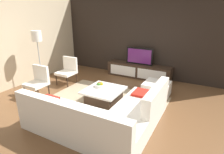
{
  "coord_description": "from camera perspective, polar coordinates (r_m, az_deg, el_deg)",
  "views": [
    {
      "loc": [
        2.23,
        -3.77,
        2.33
      ],
      "look_at": [
        -0.09,
        0.53,
        0.58
      ],
      "focal_mm": 30.23,
      "sensor_mm": 36.0,
      "label": 1
    }
  ],
  "objects": [
    {
      "name": "ottoman",
      "position": [
        5.51,
        13.31,
        -3.64
      ],
      "size": [
        0.7,
        0.7,
        0.4
      ],
      "primitive_type": "cube",
      "color": "white",
      "rests_on": "ground"
    },
    {
      "name": "area_rug",
      "position": [
        5.01,
        -3.01,
        -8.05
      ],
      "size": [
        3.07,
        2.44,
        0.01
      ],
      "primitive_type": "cube",
      "color": "tan",
      "rests_on": "ground"
    },
    {
      "name": "accent_chair_near",
      "position": [
        5.67,
        -21.41,
        -0.71
      ],
      "size": [
        0.55,
        0.52,
        0.87
      ],
      "rotation": [
        0.0,
        0.0,
        0.14
      ],
      "color": "#332319",
      "rests_on": "ground"
    },
    {
      "name": "side_wall_left",
      "position": [
        6.79,
        -25.63,
        9.89
      ],
      "size": [
        0.12,
        5.2,
        2.8
      ],
      "primitive_type": "cube",
      "color": "beige",
      "rests_on": "ground"
    },
    {
      "name": "coffee_table",
      "position": [
        4.99,
        -2.45,
        -5.59
      ],
      "size": [
        0.94,
        0.96,
        0.38
      ],
      "color": "#332319",
      "rests_on": "ground"
    },
    {
      "name": "television",
      "position": [
        6.74,
        8.3,
        6.27
      ],
      "size": [
        0.96,
        0.06,
        0.59
      ],
      "color": "black",
      "rests_on": "media_console"
    },
    {
      "name": "accent_chair_far",
      "position": [
        6.39,
        -13.19,
        2.37
      ],
      "size": [
        0.55,
        0.54,
        0.87
      ],
      "rotation": [
        0.0,
        0.0,
        0.16
      ],
      "color": "#332319",
      "rests_on": "ground"
    },
    {
      "name": "fruit_bowl",
      "position": [
        5.06,
        -3.68,
        -2.37
      ],
      "size": [
        0.28,
        0.28,
        0.14
      ],
      "color": "silver",
      "rests_on": "coffee_table"
    },
    {
      "name": "ground_plane",
      "position": [
        4.96,
        -2.01,
        -8.36
      ],
      "size": [
        14.0,
        14.0,
        0.0
      ],
      "primitive_type": "plane",
      "color": "brown"
    },
    {
      "name": "media_console",
      "position": [
        6.88,
        8.07,
        1.86
      ],
      "size": [
        2.32,
        0.47,
        0.5
      ],
      "color": "#332319",
      "rests_on": "ground"
    },
    {
      "name": "feature_wall_back",
      "position": [
        6.91,
        9.44,
        11.66
      ],
      "size": [
        6.4,
        0.12,
        2.8
      ],
      "primitive_type": "cube",
      "color": "black",
      "rests_on": "ground"
    },
    {
      "name": "sectional_couch",
      "position": [
        3.91,
        -2.37,
        -11.88
      ],
      "size": [
        2.47,
        2.27,
        0.83
      ],
      "color": "white",
      "rests_on": "ground"
    },
    {
      "name": "floor_lamp",
      "position": [
        6.26,
        -21.77,
        10.36
      ],
      "size": [
        0.3,
        0.3,
        1.75
      ],
      "color": "#A5A5AA",
      "rests_on": "ground"
    }
  ]
}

